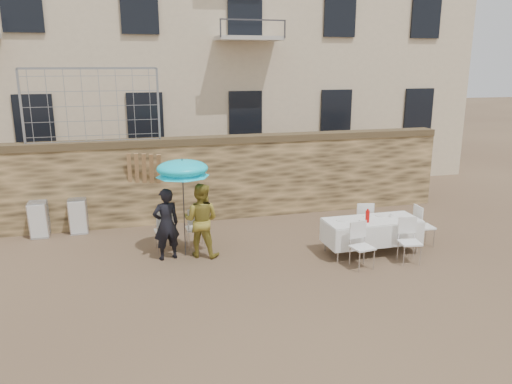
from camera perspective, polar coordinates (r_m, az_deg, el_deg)
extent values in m
plane|color=brown|center=(9.25, 1.20, -11.95)|extent=(80.00, 80.00, 0.00)
cube|color=olive|center=(13.49, -4.75, 1.54)|extent=(13.00, 0.50, 2.20)
imported|color=black|center=(10.83, -10.22, -3.64)|extent=(0.65, 0.50, 1.57)
imported|color=gold|center=(10.90, -6.30, -3.21)|extent=(0.99, 0.91, 1.63)
cylinder|color=#3F3F44|center=(10.93, -8.21, -2.79)|extent=(0.03, 0.03, 1.79)
cone|color=#0AD5F2|center=(10.68, -8.40, 2.37)|extent=(1.15, 1.15, 0.22)
cube|color=white|center=(11.32, 13.13, -3.19)|extent=(2.10, 0.85, 0.05)
cylinder|color=silver|center=(10.75, 9.38, -6.11)|extent=(0.04, 0.04, 0.74)
cylinder|color=silver|center=(11.63, 17.97, -5.03)|extent=(0.04, 0.04, 0.74)
cylinder|color=silver|center=(11.34, 7.94, -4.94)|extent=(0.04, 0.04, 0.74)
cylinder|color=silver|center=(12.18, 16.22, -4.01)|extent=(0.04, 0.04, 0.74)
cylinder|color=red|center=(11.06, 12.62, -2.74)|extent=(0.09, 0.09, 0.26)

